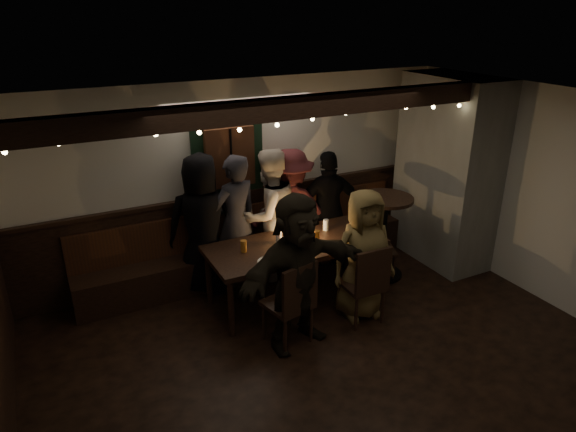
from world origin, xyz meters
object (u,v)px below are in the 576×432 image
chair_near_right (367,281)px  chair_end (375,245)px  person_b (236,223)px  person_a (203,224)px  person_c (269,215)px  chair_near_left (293,300)px  dining_table (295,248)px  person_e (329,209)px  person_d (290,211)px  person_f (297,272)px  high_top (384,227)px  person_g (363,255)px

chair_near_right → chair_end: chair_near_right is taller
chair_end → person_b: size_ratio=0.47×
person_a → person_c: (0.88, -0.06, -0.02)m
chair_near_left → person_c: person_c is taller
chair_end → person_c: person_c is taller
person_b → chair_end: bearing=145.4°
chair_near_right → person_c: person_c is taller
dining_table → person_e: size_ratio=1.31×
chair_near_right → person_a: size_ratio=0.54×
chair_near_left → person_d: size_ratio=0.59×
chair_end → person_f: bearing=-152.8°
chair_near_left → person_a: person_a is taller
person_b → person_c: 0.48m
dining_table → high_top: 1.33m
dining_table → chair_near_right: 0.98m
person_d → person_e: bearing=-176.2°
person_a → person_d: 1.24m
chair_end → person_g: size_ratio=0.54×
person_a → person_e: person_a is taller
chair_near_right → chair_end: size_ratio=1.17×
person_g → chair_end: bearing=51.1°
chair_end → person_f: person_f is taller
person_d → person_e: 0.55m
chair_near_right → high_top: high_top is taller
person_g → person_f: bearing=-164.6°
chair_near_left → person_b: (-0.05, 1.48, 0.32)m
person_c → person_f: size_ratio=1.03×
chair_near_left → person_d: person_d is taller
person_d → person_f: size_ratio=0.99×
chair_near_right → high_top: size_ratio=0.87×
person_e → person_f: bearing=61.0°
chair_end → person_b: (-1.72, 0.63, 0.41)m
dining_table → person_f: (-0.40, -0.80, 0.16)m
person_d → person_f: (-0.73, -1.58, 0.01)m
person_c → person_d: (0.36, 0.09, -0.04)m
person_e → person_g: 1.35m
chair_near_left → high_top: 1.99m
dining_table → person_c: size_ratio=1.21×
person_e → person_g: size_ratio=1.05×
dining_table → person_d: 0.86m
person_d → person_g: 1.45m
chair_near_right → person_a: person_a is taller
chair_end → person_a: person_a is taller
chair_near_right → chair_end: bearing=49.6°
person_d → person_g: size_ratio=1.09×
person_d → person_g: bearing=114.8°
chair_near_right → chair_near_left: bearing=179.4°
chair_near_right → person_g: person_g is taller
chair_near_left → chair_near_right: chair_near_left is taller
person_a → high_top: bearing=-179.1°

